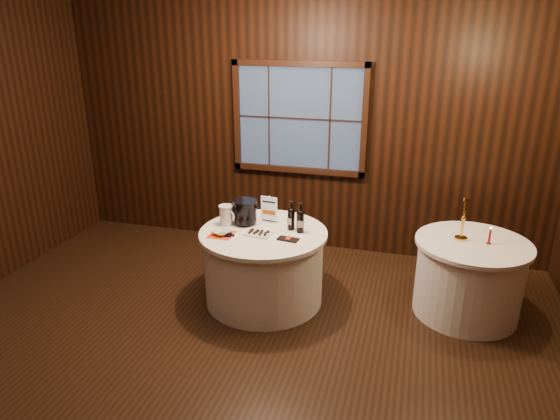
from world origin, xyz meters
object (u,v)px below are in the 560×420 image
(port_bottle_right, at_px, (300,220))
(side_table, at_px, (469,278))
(ice_bucket, at_px, (245,212))
(glass_pitcher, at_px, (226,215))
(main_table, at_px, (264,266))
(red_candle, at_px, (489,237))
(chocolate_box, at_px, (288,239))
(chocolate_plate, at_px, (258,233))
(grape_bunch, at_px, (229,235))
(port_bottle_left, at_px, (291,217))
(cracker_bowl, at_px, (222,232))
(brass_candlestick, at_px, (463,224))
(sign_stand, at_px, (269,213))

(port_bottle_right, bearing_deg, side_table, -5.56)
(ice_bucket, height_order, glass_pitcher, ice_bucket)
(main_table, height_order, red_candle, red_candle)
(ice_bucket, distance_m, chocolate_box, 0.61)
(chocolate_plate, bearing_deg, ice_bucket, 133.50)
(red_candle, bearing_deg, grape_bunch, -168.30)
(port_bottle_left, xyz_separation_m, ice_bucket, (-0.49, 0.01, 0.01))
(grape_bunch, height_order, red_candle, red_candle)
(chocolate_box, bearing_deg, glass_pitcher, 171.25)
(chocolate_plate, xyz_separation_m, red_candle, (2.15, 0.37, 0.05))
(glass_pitcher, bearing_deg, cracker_bowl, -56.67)
(glass_pitcher, relative_size, brass_candlestick, 0.49)
(port_bottle_left, height_order, cracker_bowl, port_bottle_left)
(ice_bucket, height_order, brass_candlestick, brass_candlestick)
(port_bottle_left, bearing_deg, chocolate_box, -62.80)
(side_table, xyz_separation_m, ice_bucket, (-2.24, -0.16, 0.52))
(port_bottle_right, distance_m, red_candle, 1.78)
(side_table, distance_m, red_candle, 0.47)
(grape_bunch, height_order, glass_pitcher, glass_pitcher)
(chocolate_box, relative_size, red_candle, 1.13)
(main_table, bearing_deg, sign_stand, 93.23)
(red_candle, bearing_deg, brass_candlestick, 168.29)
(port_bottle_left, xyz_separation_m, cracker_bowl, (-0.62, -0.32, -0.11))
(sign_stand, relative_size, port_bottle_left, 0.97)
(chocolate_box, bearing_deg, main_table, 162.31)
(chocolate_box, height_order, red_candle, red_candle)
(sign_stand, xyz_separation_m, chocolate_plate, (-0.01, -0.35, -0.08))
(glass_pitcher, xyz_separation_m, red_candle, (2.54, 0.21, -0.04))
(ice_bucket, bearing_deg, main_table, -30.12)
(side_table, relative_size, port_bottle_left, 3.61)
(sign_stand, height_order, glass_pitcher, sign_stand)
(chocolate_plate, height_order, glass_pitcher, glass_pitcher)
(sign_stand, distance_m, brass_candlestick, 1.90)
(port_bottle_right, relative_size, cracker_bowl, 1.87)
(ice_bucket, relative_size, chocolate_plate, 0.92)
(port_bottle_right, distance_m, brass_candlestick, 1.55)
(side_table, height_order, grape_bunch, grape_bunch)
(ice_bucket, relative_size, chocolate_box, 1.30)
(port_bottle_left, height_order, brass_candlestick, brass_candlestick)
(ice_bucket, relative_size, brass_candlestick, 0.60)
(chocolate_box, distance_m, cracker_bowl, 0.66)
(chocolate_box, bearing_deg, chocolate_plate, 179.17)
(side_table, bearing_deg, port_bottle_right, -172.42)
(chocolate_plate, relative_size, brass_candlestick, 0.65)
(sign_stand, height_order, chocolate_box, sign_stand)
(port_bottle_left, relative_size, glass_pitcher, 1.43)
(side_table, height_order, sign_stand, sign_stand)
(chocolate_plate, bearing_deg, side_table, 10.96)
(port_bottle_right, xyz_separation_m, glass_pitcher, (-0.77, -0.01, -0.03))
(port_bottle_left, height_order, grape_bunch, port_bottle_left)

